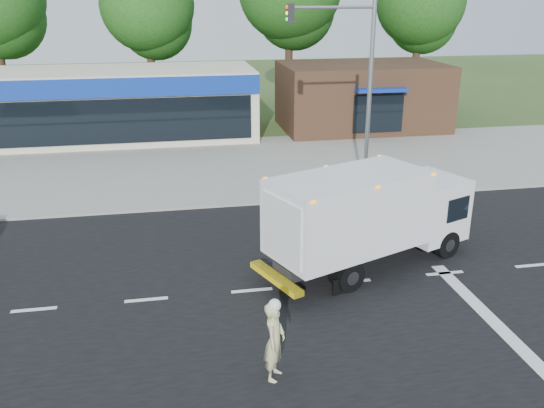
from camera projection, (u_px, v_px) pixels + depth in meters
name	position (u px, v px, depth m)	size (l,w,h in m)	color
ground	(351.00, 282.00, 17.18)	(120.00, 120.00, 0.00)	#385123
road_asphalt	(351.00, 282.00, 17.18)	(60.00, 14.00, 0.02)	black
sidewalk	(293.00, 192.00, 24.73)	(60.00, 2.40, 0.12)	gray
parking_apron	(269.00, 157.00, 30.10)	(60.00, 9.00, 0.02)	gray
lane_markings	(412.00, 300.00, 16.16)	(55.20, 7.00, 0.01)	silver
ems_box_truck	(368.00, 213.00, 17.54)	(7.40, 4.71, 3.15)	black
emergency_worker	(275.00, 340.00, 12.60)	(0.70, 0.81, 1.98)	#CAC287
retail_strip_mall	(98.00, 105.00, 33.35)	(18.00, 6.20, 4.00)	beige
brown_storefront	(362.00, 96.00, 36.11)	(10.00, 6.70, 4.00)	#382316
traffic_signal_pole	(355.00, 78.00, 22.89)	(3.51, 0.25, 8.00)	gray
background_trees	(222.00, 4.00, 40.48)	(36.77, 7.39, 12.10)	#332114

